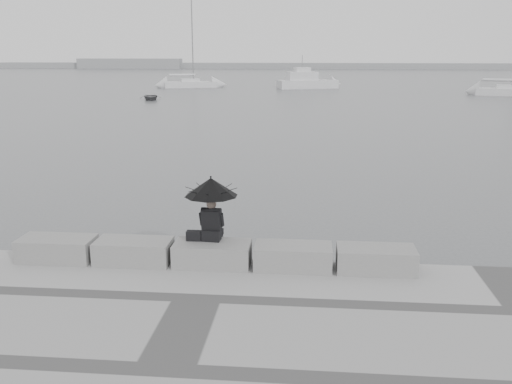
# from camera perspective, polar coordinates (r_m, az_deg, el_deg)

# --- Properties ---
(ground) EXTENTS (360.00, 360.00, 0.00)m
(ground) POSITION_cam_1_polar(r_m,az_deg,el_deg) (12.80, -3.98, -8.67)
(ground) COLOR #4B4E50
(ground) RESTS_ON ground
(stone_block_far_left) EXTENTS (1.60, 0.80, 0.50)m
(stone_block_far_left) POSITION_cam_1_polar(r_m,az_deg,el_deg) (13.10, -19.27, -5.39)
(stone_block_far_left) COLOR slate
(stone_block_far_left) RESTS_ON promenade
(stone_block_left) EXTENTS (1.60, 0.80, 0.50)m
(stone_block_left) POSITION_cam_1_polar(r_m,az_deg,el_deg) (12.50, -12.12, -5.83)
(stone_block_left) COLOR slate
(stone_block_left) RESTS_ON promenade
(stone_block_centre) EXTENTS (1.60, 0.80, 0.50)m
(stone_block_centre) POSITION_cam_1_polar(r_m,az_deg,el_deg) (12.11, -4.38, -6.20)
(stone_block_centre) COLOR slate
(stone_block_centre) RESTS_ON promenade
(stone_block_right) EXTENTS (1.60, 0.80, 0.50)m
(stone_block_right) POSITION_cam_1_polar(r_m,az_deg,el_deg) (11.95, 3.73, -6.47)
(stone_block_right) COLOR slate
(stone_block_right) RESTS_ON promenade
(stone_block_far_right) EXTENTS (1.60, 0.80, 0.50)m
(stone_block_far_right) POSITION_cam_1_polar(r_m,az_deg,el_deg) (12.03, 11.90, -6.61)
(stone_block_far_right) COLOR slate
(stone_block_far_right) RESTS_ON promenade
(seated_person) EXTENTS (1.13, 1.13, 1.39)m
(seated_person) POSITION_cam_1_polar(r_m,az_deg,el_deg) (11.93, -4.52, -0.26)
(seated_person) COLOR black
(seated_person) RESTS_ON stone_block_centre
(bag) EXTENTS (0.32, 0.18, 0.20)m
(bag) POSITION_cam_1_polar(r_m,az_deg,el_deg) (12.19, -6.22, -4.36)
(bag) COLOR black
(bag) RESTS_ON stone_block_centre
(distant_landmass) EXTENTS (180.00, 8.00, 2.80)m
(distant_landmass) POSITION_cam_1_polar(r_m,az_deg,el_deg) (166.52, 1.96, 12.53)
(distant_landmass) COLOR gray
(distant_landmass) RESTS_ON ground
(sailboat_left) EXTENTS (7.59, 4.69, 12.90)m
(sailboat_left) POSITION_cam_1_polar(r_m,az_deg,el_deg) (80.62, -6.59, 10.72)
(sailboat_left) COLOR silver
(sailboat_left) RESTS_ON ground
(sailboat_right) EXTENTS (7.12, 4.11, 12.90)m
(sailboat_right) POSITION_cam_1_polar(r_m,az_deg,el_deg) (71.43, 23.84, 9.25)
(sailboat_right) COLOR silver
(sailboat_right) RESTS_ON ground
(motor_cruiser) EXTENTS (8.44, 5.23, 4.50)m
(motor_cruiser) POSITION_cam_1_polar(r_m,az_deg,el_deg) (78.64, 5.17, 10.94)
(motor_cruiser) COLOR silver
(motor_cruiser) RESTS_ON ground
(dinghy) EXTENTS (3.50, 2.17, 0.55)m
(dinghy) POSITION_cam_1_polar(r_m,az_deg,el_deg) (60.64, -10.50, 9.31)
(dinghy) COLOR slate
(dinghy) RESTS_ON ground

